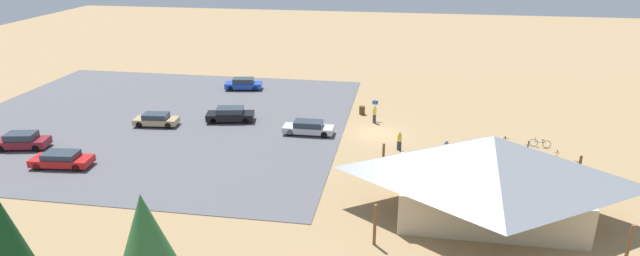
% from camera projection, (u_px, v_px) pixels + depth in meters
% --- Properties ---
extents(ground, '(160.00, 160.00, 0.00)m').
position_uv_depth(ground, '(377.00, 133.00, 50.08)').
color(ground, '#9E7F56').
rests_on(ground, ground).
extents(parking_lot_asphalt, '(39.00, 35.02, 0.05)m').
position_uv_depth(parking_lot_asphalt, '(154.00, 120.00, 53.62)').
color(parking_lot_asphalt, '#56565B').
rests_on(parking_lot_asphalt, ground).
extents(bike_pavilion, '(14.79, 10.23, 5.74)m').
position_uv_depth(bike_pavilion, '(490.00, 171.00, 34.60)').
color(bike_pavilion, '#C6B28E').
rests_on(bike_pavilion, ground).
extents(trash_bin, '(0.60, 0.60, 0.90)m').
position_uv_depth(trash_bin, '(362.00, 110.00, 55.12)').
color(trash_bin, brown).
rests_on(trash_bin, ground).
extents(lot_sign, '(0.56, 0.08, 2.20)m').
position_uv_depth(lot_sign, '(375.00, 107.00, 53.04)').
color(lot_sign, '#99999E').
rests_on(lot_sign, ground).
extents(pine_center, '(3.22, 3.22, 7.06)m').
position_uv_depth(pine_center, '(146.00, 238.00, 24.30)').
color(pine_center, brown).
rests_on(pine_center, ground).
extents(bicycle_yellow_edge_south, '(0.75, 1.55, 0.82)m').
position_uv_depth(bicycle_yellow_edge_south, '(529.00, 155.00, 44.34)').
color(bicycle_yellow_edge_south, black).
rests_on(bicycle_yellow_edge_south, ground).
extents(bicycle_red_edge_north, '(0.63, 1.60, 0.88)m').
position_uv_depth(bicycle_red_edge_north, '(576.00, 169.00, 41.73)').
color(bicycle_red_edge_north, black).
rests_on(bicycle_red_edge_north, ground).
extents(bicycle_black_yard_left, '(1.43, 1.06, 0.86)m').
position_uv_depth(bicycle_black_yard_left, '(491.00, 161.00, 43.18)').
color(bicycle_black_yard_left, black).
rests_on(bicycle_black_yard_left, ground).
extents(bicycle_teal_yard_front, '(1.77, 0.51, 0.83)m').
position_uv_depth(bicycle_teal_yard_front, '(540.00, 143.00, 46.75)').
color(bicycle_teal_yard_front, black).
rests_on(bicycle_teal_yard_front, ground).
extents(bicycle_white_trailside, '(0.48, 1.68, 0.79)m').
position_uv_depth(bicycle_white_trailside, '(534.00, 165.00, 42.39)').
color(bicycle_white_trailside, black).
rests_on(bicycle_white_trailside, ground).
extents(bicycle_purple_yard_center, '(0.54, 1.64, 0.80)m').
position_uv_depth(bicycle_purple_yard_center, '(488.00, 153.00, 44.87)').
color(bicycle_purple_yard_center, black).
rests_on(bicycle_purple_yard_center, ground).
extents(bicycle_blue_by_bin, '(0.66, 1.74, 0.84)m').
position_uv_depth(bicycle_blue_by_bin, '(528.00, 147.00, 45.90)').
color(bicycle_blue_by_bin, black).
rests_on(bicycle_blue_by_bin, ground).
extents(bicycle_orange_lone_east, '(1.22, 1.32, 0.87)m').
position_uv_depth(bicycle_orange_lone_east, '(511.00, 157.00, 43.85)').
color(bicycle_orange_lone_east, black).
rests_on(bicycle_orange_lone_east, ground).
extents(bicycle_green_back_row, '(0.63, 1.71, 0.84)m').
position_uv_depth(bicycle_green_back_row, '(574.00, 180.00, 39.80)').
color(bicycle_green_back_row, black).
rests_on(bicycle_green_back_row, ground).
extents(bicycle_silver_lone_west, '(0.48, 1.69, 0.90)m').
position_uv_depth(bicycle_silver_lone_west, '(505.00, 142.00, 46.91)').
color(bicycle_silver_lone_west, black).
rests_on(bicycle_silver_lone_west, ground).
extents(bicycle_yellow_front_row, '(0.60, 1.60, 0.81)m').
position_uv_depth(bicycle_yellow_front_row, '(557.00, 156.00, 44.18)').
color(bicycle_yellow_front_row, black).
rests_on(bicycle_yellow_front_row, ground).
extents(bicycle_red_near_porch, '(0.48, 1.64, 0.83)m').
position_uv_depth(bicycle_red_near_porch, '(487.00, 144.00, 46.69)').
color(bicycle_red_near_porch, black).
rests_on(bicycle_red_near_porch, ground).
extents(car_black_inner_stall, '(4.98, 2.76, 1.45)m').
position_uv_depth(car_black_inner_stall, '(230.00, 115.00, 52.88)').
color(car_black_inner_stall, black).
rests_on(car_black_inner_stall, parking_lot_asphalt).
extents(car_maroon_second_row, '(4.68, 2.67, 1.45)m').
position_uv_depth(car_maroon_second_row, '(22.00, 141.00, 46.26)').
color(car_maroon_second_row, maroon).
rests_on(car_maroon_second_row, parking_lot_asphalt).
extents(car_blue_front_row, '(4.59, 2.46, 1.39)m').
position_uv_depth(car_blue_front_row, '(243.00, 84.00, 63.57)').
color(car_blue_front_row, '#1E42B2').
rests_on(car_blue_front_row, parking_lot_asphalt).
extents(car_red_near_entry, '(4.93, 2.34, 1.25)m').
position_uv_depth(car_red_near_entry, '(62.00, 159.00, 42.70)').
color(car_red_near_entry, red).
rests_on(car_red_near_entry, parking_lot_asphalt).
extents(car_silver_by_curb, '(4.77, 1.78, 1.31)m').
position_uv_depth(car_silver_by_curb, '(308.00, 128.00, 49.54)').
color(car_silver_by_curb, '#BCBCC1').
rests_on(car_silver_by_curb, parking_lot_asphalt).
extents(car_tan_aisle_side, '(4.38, 2.11, 1.26)m').
position_uv_depth(car_tan_aisle_side, '(156.00, 120.00, 51.71)').
color(car_tan_aisle_side, tan).
rests_on(car_tan_aisle_side, parking_lot_asphalt).
extents(visitor_crossing_yard, '(0.37, 0.40, 1.72)m').
position_uv_depth(visitor_crossing_yard, '(446.00, 149.00, 44.10)').
color(visitor_crossing_yard, '#2D3347').
rests_on(visitor_crossing_yard, ground).
extents(visitor_near_lot, '(0.36, 0.39, 1.82)m').
position_uv_depth(visitor_near_lot, '(375.00, 114.00, 52.49)').
color(visitor_near_lot, '#2D3347').
rests_on(visitor_near_lot, ground).
extents(visitor_by_pavilion, '(0.39, 0.40, 1.73)m').
position_uv_depth(visitor_by_pavilion, '(399.00, 141.00, 45.92)').
color(visitor_by_pavilion, '#2D3347').
rests_on(visitor_by_pavilion, ground).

